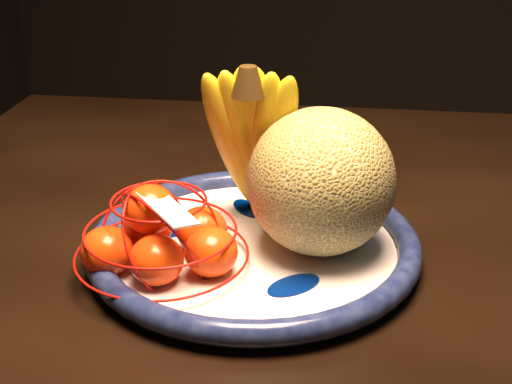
% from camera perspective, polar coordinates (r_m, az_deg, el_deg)
% --- Properties ---
extents(dining_table, '(1.55, 1.05, 0.72)m').
position_cam_1_polar(dining_table, '(0.88, 16.97, -7.40)').
color(dining_table, black).
rests_on(dining_table, ground).
extents(fruit_bowl, '(0.35, 0.35, 0.03)m').
position_cam_1_polar(fruit_bowl, '(0.75, -0.20, -4.24)').
color(fruit_bowl, white).
rests_on(fruit_bowl, dining_table).
extents(cantaloupe, '(0.15, 0.15, 0.15)m').
position_cam_1_polar(cantaloupe, '(0.71, 5.21, 0.84)').
color(cantaloupe, olive).
rests_on(cantaloupe, fruit_bowl).
extents(banana_bunch, '(0.13, 0.13, 0.20)m').
position_cam_1_polar(banana_bunch, '(0.76, -0.22, 4.49)').
color(banana_bunch, yellow).
rests_on(banana_bunch, fruit_bowl).
extents(mandarin_bag, '(0.19, 0.19, 0.11)m').
position_cam_1_polar(mandarin_bag, '(0.70, -7.53, -3.67)').
color(mandarin_bag, '#FF4217').
rests_on(mandarin_bag, fruit_bowl).
extents(price_tag, '(0.07, 0.07, 0.01)m').
position_cam_1_polar(price_tag, '(0.66, -7.12, -1.30)').
color(price_tag, white).
rests_on(price_tag, mandarin_bag).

